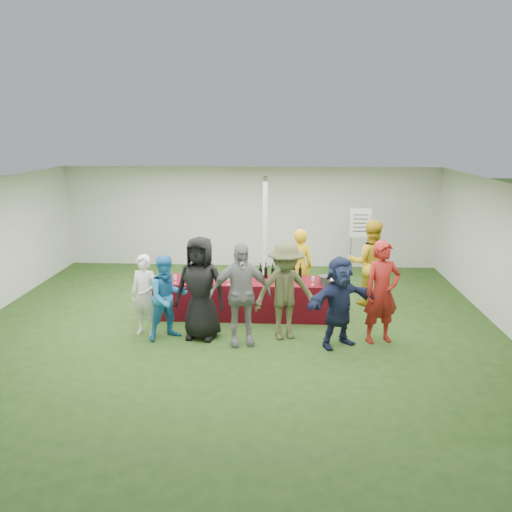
# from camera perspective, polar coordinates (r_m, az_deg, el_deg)

# --- Properties ---
(ground) EXTENTS (60.00, 60.00, 0.00)m
(ground) POSITION_cam_1_polar(r_m,az_deg,el_deg) (10.00, -2.15, -7.15)
(ground) COLOR #284719
(ground) RESTS_ON ground
(tent) EXTENTS (10.00, 10.00, 10.00)m
(tent) POSITION_cam_1_polar(r_m,az_deg,el_deg) (10.73, 1.03, 1.89)
(tent) COLOR white
(tent) RESTS_ON ground
(serving_table) EXTENTS (3.60, 0.80, 0.75)m
(serving_table) POSITION_cam_1_polar(r_m,az_deg,el_deg) (10.01, -1.15, -4.84)
(serving_table) COLOR #540713
(serving_table) RESTS_ON ground
(wine_bottles) EXTENTS (0.86, 0.13, 0.32)m
(wine_bottles) POSITION_cam_1_polar(r_m,az_deg,el_deg) (9.98, 2.75, -1.93)
(wine_bottles) COLOR black
(wine_bottles) RESTS_ON serving_table
(wine_glasses) EXTENTS (2.72, 0.13, 0.16)m
(wine_glasses) POSITION_cam_1_polar(r_m,az_deg,el_deg) (9.66, -4.30, -2.55)
(wine_glasses) COLOR silver
(wine_glasses) RESTS_ON serving_table
(water_bottle) EXTENTS (0.07, 0.07, 0.23)m
(water_bottle) POSITION_cam_1_polar(r_m,az_deg,el_deg) (9.94, -1.24, -2.08)
(water_bottle) COLOR silver
(water_bottle) RESTS_ON serving_table
(bar_towel) EXTENTS (0.25, 0.18, 0.03)m
(bar_towel) POSITION_cam_1_polar(r_m,az_deg,el_deg) (9.95, 8.16, -2.75)
(bar_towel) COLOR white
(bar_towel) RESTS_ON serving_table
(dump_bucket) EXTENTS (0.22, 0.22, 0.18)m
(dump_bucket) POSITION_cam_1_polar(r_m,az_deg,el_deg) (9.66, 7.85, -2.79)
(dump_bucket) COLOR slate
(dump_bucket) RESTS_ON serving_table
(wine_list_sign) EXTENTS (0.50, 0.03, 1.80)m
(wine_list_sign) POSITION_cam_1_polar(r_m,az_deg,el_deg) (12.38, 11.81, 3.10)
(wine_list_sign) COLOR slate
(wine_list_sign) RESTS_ON ground
(staff_pourer) EXTENTS (0.66, 0.49, 1.65)m
(staff_pourer) POSITION_cam_1_polar(r_m,az_deg,el_deg) (10.58, 4.90, -1.26)
(staff_pourer) COLOR gold
(staff_pourer) RESTS_ON ground
(staff_back) EXTENTS (0.93, 0.75, 1.83)m
(staff_back) POSITION_cam_1_polar(r_m,az_deg,el_deg) (10.81, 12.88, -0.75)
(staff_back) COLOR gold
(staff_back) RESTS_ON ground
(customer_0) EXTENTS (0.61, 0.47, 1.50)m
(customer_0) POSITION_cam_1_polar(r_m,az_deg,el_deg) (9.24, -12.58, -4.41)
(customer_0) COLOR white
(customer_0) RESTS_ON ground
(customer_1) EXTENTS (0.94, 0.90, 1.53)m
(customer_1) POSITION_cam_1_polar(r_m,az_deg,el_deg) (8.99, -10.05, -4.69)
(customer_1) COLOR #2172B5
(customer_1) RESTS_ON ground
(customer_2) EXTENTS (1.00, 0.74, 1.86)m
(customer_2) POSITION_cam_1_polar(r_m,az_deg,el_deg) (8.88, -6.35, -3.66)
(customer_2) COLOR black
(customer_2) RESTS_ON ground
(customer_3) EXTENTS (1.14, 0.68, 1.82)m
(customer_3) POSITION_cam_1_polar(r_m,az_deg,el_deg) (8.59, -1.79, -4.36)
(customer_3) COLOR gray
(customer_3) RESTS_ON ground
(customer_4) EXTENTS (1.29, 0.97, 1.77)m
(customer_4) POSITION_cam_1_polar(r_m,az_deg,el_deg) (8.83, 3.39, -4.01)
(customer_4) COLOR #464929
(customer_4) RESTS_ON ground
(customer_5) EXTENTS (1.51, 1.17, 1.60)m
(customer_5) POSITION_cam_1_polar(r_m,az_deg,el_deg) (8.65, 9.51, -5.20)
(customer_5) COLOR #19203F
(customer_5) RESTS_ON ground
(customer_6) EXTENTS (0.77, 0.62, 1.82)m
(customer_6) POSITION_cam_1_polar(r_m,az_deg,el_deg) (8.94, 14.18, -4.04)
(customer_6) COLOR maroon
(customer_6) RESTS_ON ground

